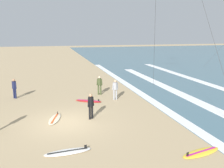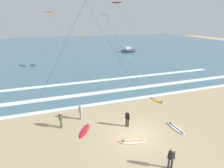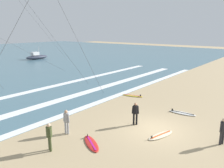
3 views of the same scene
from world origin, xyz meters
TOP-DOWN VIEW (x-y plane):
  - ground_plane at (0.00, 0.00)m, footprint 160.00×160.00m
  - wave_foam_shoreline at (-0.87, 6.72)m, footprint 48.32×0.74m
  - surfer_left_far at (-0.20, 1.45)m, footprint 0.35×0.48m
  - surfer_foreground_main at (-6.52, -3.67)m, footprint 0.42×0.42m
  - surfer_right_near at (-4.10, 4.05)m, footprint 0.32×0.51m
  - surfer_left_near at (-6.01, 3.19)m, footprint 0.32×0.51m
  - surfboard_near_water at (5.44, 5.40)m, footprint 1.08×2.18m
  - surfboard_foreground_flat at (3.90, -0.32)m, footprint 0.78×2.14m
  - surfboard_left_pile at (-0.64, -0.74)m, footprint 2.18×1.10m
  - surfboard_right_spare at (-4.09, 1.92)m, footprint 1.57×2.12m

SIDE VIEW (x-z plane):
  - ground_plane at x=0.00m, z-range 0.00..0.00m
  - wave_foam_shoreline at x=-0.87m, z-range 0.01..0.02m
  - surfboard_near_water at x=5.44m, z-range -0.08..0.17m
  - surfboard_foreground_flat at x=3.90m, z-range -0.08..0.17m
  - surfboard_left_pile at x=-0.64m, z-range -0.08..0.17m
  - surfboard_right_spare at x=-4.09m, z-range -0.08..0.17m
  - surfer_left_far at x=-0.20m, z-range 0.16..1.76m
  - surfer_foreground_main at x=-6.52m, z-range 0.16..1.76m
  - surfer_right_near at x=-4.10m, z-range 0.16..1.76m
  - surfer_left_near at x=-6.01m, z-range 0.16..1.76m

